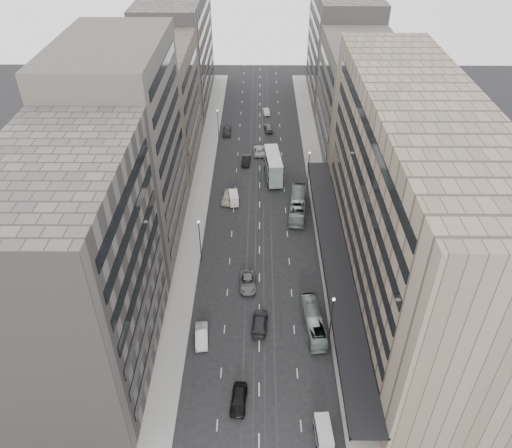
{
  "coord_description": "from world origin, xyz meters",
  "views": [
    {
      "loc": [
        -0.11,
        -51.53,
        54.55
      ],
      "look_at": [
        -0.6,
        15.07,
        5.48
      ],
      "focal_mm": 35.0,
      "sensor_mm": 36.0,
      "label": 1
    }
  ],
  "objects_px": {
    "bus_near": "(313,321)",
    "bus_far": "(298,205)",
    "panel_van": "(234,198)",
    "sedan_0": "(239,399)",
    "double_decker": "(273,166)",
    "sedan_1": "(202,336)",
    "vw_microbus": "(324,433)",
    "pedestrian": "(367,420)",
    "sedan_2": "(248,282)"
  },
  "relations": [
    {
      "from": "bus_near",
      "to": "panel_van",
      "type": "relative_size",
      "value": 2.62
    },
    {
      "from": "bus_far",
      "to": "sedan_1",
      "type": "height_order",
      "value": "bus_far"
    },
    {
      "from": "bus_far",
      "to": "panel_van",
      "type": "bearing_deg",
      "value": -6.6
    },
    {
      "from": "bus_far",
      "to": "sedan_1",
      "type": "xyz_separation_m",
      "value": [
        -15.26,
        -31.37,
        -0.85
      ]
    },
    {
      "from": "panel_van",
      "to": "sedan_1",
      "type": "relative_size",
      "value": 0.78
    },
    {
      "from": "panel_van",
      "to": "pedestrian",
      "type": "xyz_separation_m",
      "value": [
        17.72,
        -47.16,
        -0.2
      ]
    },
    {
      "from": "bus_far",
      "to": "double_decker",
      "type": "height_order",
      "value": "double_decker"
    },
    {
      "from": "double_decker",
      "to": "sedan_0",
      "type": "height_order",
      "value": "double_decker"
    },
    {
      "from": "sedan_0",
      "to": "sedan_2",
      "type": "height_order",
      "value": "sedan_0"
    },
    {
      "from": "sedan_0",
      "to": "sedan_2",
      "type": "relative_size",
      "value": 0.88
    },
    {
      "from": "bus_near",
      "to": "vw_microbus",
      "type": "height_order",
      "value": "bus_near"
    },
    {
      "from": "bus_near",
      "to": "double_decker",
      "type": "bearing_deg",
      "value": -88.64
    },
    {
      "from": "bus_near",
      "to": "vw_microbus",
      "type": "bearing_deg",
      "value": 83.84
    },
    {
      "from": "bus_near",
      "to": "vw_microbus",
      "type": "relative_size",
      "value": 2.34
    },
    {
      "from": "sedan_1",
      "to": "pedestrian",
      "type": "relative_size",
      "value": 2.69
    },
    {
      "from": "sedan_0",
      "to": "double_decker",
      "type": "bearing_deg",
      "value": 88.92
    },
    {
      "from": "panel_van",
      "to": "sedan_0",
      "type": "relative_size",
      "value": 0.79
    },
    {
      "from": "double_decker",
      "to": "sedan_2",
      "type": "distance_m",
      "value": 33.16
    },
    {
      "from": "panel_van",
      "to": "sedan_0",
      "type": "xyz_separation_m",
      "value": [
        2.53,
        -44.24,
        -0.44
      ]
    },
    {
      "from": "sedan_0",
      "to": "sedan_1",
      "type": "height_order",
      "value": "sedan_0"
    },
    {
      "from": "double_decker",
      "to": "sedan_1",
      "type": "height_order",
      "value": "double_decker"
    },
    {
      "from": "panel_van",
      "to": "sedan_2",
      "type": "bearing_deg",
      "value": -89.3
    },
    {
      "from": "panel_van",
      "to": "sedan_0",
      "type": "distance_m",
      "value": 44.32
    },
    {
      "from": "bus_near",
      "to": "double_decker",
      "type": "xyz_separation_m",
      "value": [
        -4.89,
        41.5,
        1.58
      ]
    },
    {
      "from": "panel_van",
      "to": "sedan_0",
      "type": "height_order",
      "value": "panel_van"
    },
    {
      "from": "sedan_0",
      "to": "sedan_1",
      "type": "relative_size",
      "value": 0.99
    },
    {
      "from": "bus_far",
      "to": "sedan_2",
      "type": "xyz_separation_m",
      "value": [
        -9.04,
        -20.38,
        -0.89
      ]
    },
    {
      "from": "sedan_1",
      "to": "sedan_2",
      "type": "relative_size",
      "value": 0.89
    },
    {
      "from": "double_decker",
      "to": "sedan_2",
      "type": "relative_size",
      "value": 1.88
    },
    {
      "from": "sedan_0",
      "to": "sedan_1",
      "type": "xyz_separation_m",
      "value": [
        -5.54,
        10.04,
        -0.02
      ]
    },
    {
      "from": "bus_far",
      "to": "sedan_2",
      "type": "distance_m",
      "value": 22.31
    },
    {
      "from": "sedan_2",
      "to": "panel_van",
      "type": "bearing_deg",
      "value": 95.24
    },
    {
      "from": "sedan_2",
      "to": "pedestrian",
      "type": "height_order",
      "value": "pedestrian"
    },
    {
      "from": "sedan_0",
      "to": "pedestrian",
      "type": "bearing_deg",
      "value": -6.34
    },
    {
      "from": "vw_microbus",
      "to": "pedestrian",
      "type": "distance_m",
      "value": 5.55
    },
    {
      "from": "bus_near",
      "to": "sedan_0",
      "type": "height_order",
      "value": "bus_near"
    },
    {
      "from": "vw_microbus",
      "to": "panel_van",
      "type": "bearing_deg",
      "value": 100.64
    },
    {
      "from": "bus_far",
      "to": "sedan_1",
      "type": "distance_m",
      "value": 34.9
    },
    {
      "from": "vw_microbus",
      "to": "pedestrian",
      "type": "relative_size",
      "value": 2.36
    },
    {
      "from": "sedan_0",
      "to": "sedan_1",
      "type": "distance_m",
      "value": 11.47
    },
    {
      "from": "bus_near",
      "to": "bus_far",
      "type": "bearing_deg",
      "value": -94.46
    },
    {
      "from": "double_decker",
      "to": "panel_van",
      "type": "distance_m",
      "value": 12.45
    },
    {
      "from": "vw_microbus",
      "to": "sedan_2",
      "type": "xyz_separation_m",
      "value": [
        -9.25,
        25.69,
        -0.49
      ]
    },
    {
      "from": "bus_near",
      "to": "panel_van",
      "type": "height_order",
      "value": "bus_near"
    },
    {
      "from": "panel_van",
      "to": "sedan_0",
      "type": "bearing_deg",
      "value": -93.89
    },
    {
      "from": "sedan_2",
      "to": "bus_near",
      "type": "bearing_deg",
      "value": -45.25
    },
    {
      "from": "bus_near",
      "to": "panel_van",
      "type": "xyz_separation_m",
      "value": [
        -12.69,
        31.95,
        -0.13
      ]
    },
    {
      "from": "vw_microbus",
      "to": "sedan_1",
      "type": "height_order",
      "value": "vw_microbus"
    },
    {
      "from": "bus_far",
      "to": "double_decker",
      "type": "relative_size",
      "value": 1.15
    },
    {
      "from": "bus_near",
      "to": "sedan_2",
      "type": "bearing_deg",
      "value": -47.98
    }
  ]
}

